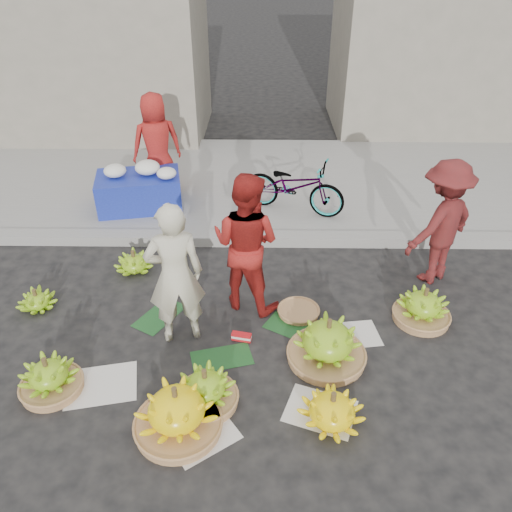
{
  "coord_description": "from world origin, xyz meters",
  "views": [
    {
      "loc": [
        0.33,
        -4.13,
        3.87
      ],
      "look_at": [
        0.26,
        0.76,
        0.7
      ],
      "focal_mm": 35.0,
      "sensor_mm": 36.0,
      "label": 1
    }
  ],
  "objects_px": {
    "banana_bunch_4": "(328,342)",
    "banana_bunch_0": "(49,377)",
    "vendor_cream": "(175,275)",
    "flower_table": "(140,189)",
    "bicycle": "(294,186)"
  },
  "relations": [
    {
      "from": "banana_bunch_0",
      "to": "flower_table",
      "type": "relative_size",
      "value": 0.47
    },
    {
      "from": "banana_bunch_4",
      "to": "banana_bunch_0",
      "type": "bearing_deg",
      "value": -170.36
    },
    {
      "from": "banana_bunch_0",
      "to": "bicycle",
      "type": "xyz_separation_m",
      "value": [
        2.6,
        3.7,
        0.37
      ]
    },
    {
      "from": "banana_bunch_0",
      "to": "banana_bunch_4",
      "type": "xyz_separation_m",
      "value": [
        2.8,
        0.48,
        0.06
      ]
    },
    {
      "from": "banana_bunch_4",
      "to": "vendor_cream",
      "type": "xyz_separation_m",
      "value": [
        -1.62,
        0.35,
        0.6
      ]
    },
    {
      "from": "banana_bunch_4",
      "to": "flower_table",
      "type": "height_order",
      "value": "flower_table"
    },
    {
      "from": "vendor_cream",
      "to": "banana_bunch_4",
      "type": "bearing_deg",
      "value": 153.07
    },
    {
      "from": "banana_bunch_4",
      "to": "flower_table",
      "type": "xyz_separation_m",
      "value": [
        -2.67,
        3.33,
        0.19
      ]
    },
    {
      "from": "banana_bunch_0",
      "to": "vendor_cream",
      "type": "distance_m",
      "value": 1.59
    },
    {
      "from": "banana_bunch_0",
      "to": "flower_table",
      "type": "distance_m",
      "value": 3.81
    },
    {
      "from": "banana_bunch_0",
      "to": "bicycle",
      "type": "distance_m",
      "value": 4.53
    },
    {
      "from": "vendor_cream",
      "to": "flower_table",
      "type": "xyz_separation_m",
      "value": [
        -1.05,
        2.98,
        -0.41
      ]
    },
    {
      "from": "flower_table",
      "to": "banana_bunch_4",
      "type": "bearing_deg",
      "value": -62.11
    },
    {
      "from": "bicycle",
      "to": "banana_bunch_4",
      "type": "bearing_deg",
      "value": -155.11
    },
    {
      "from": "banana_bunch_4",
      "to": "vendor_cream",
      "type": "relative_size",
      "value": 0.51
    }
  ]
}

